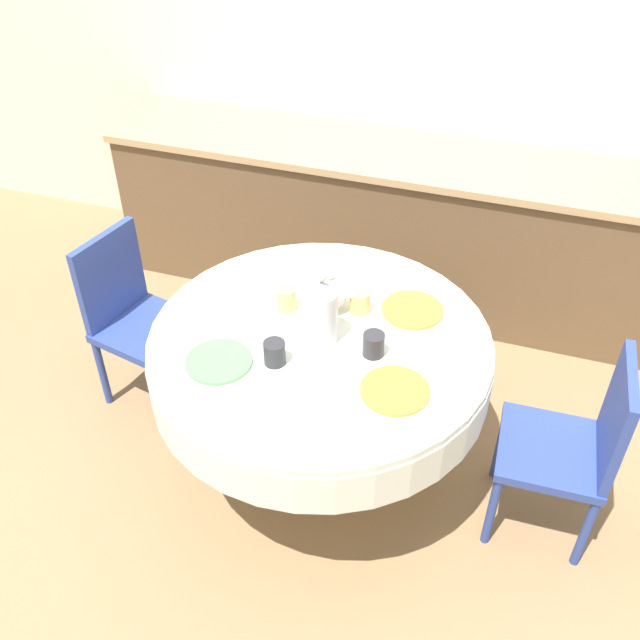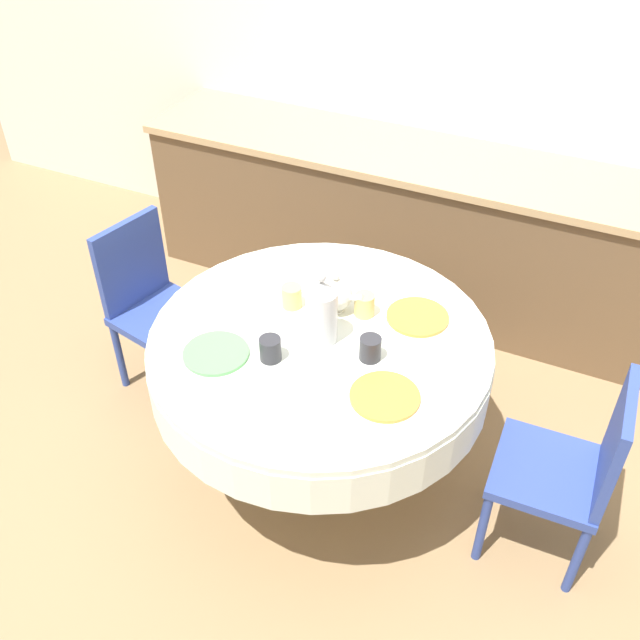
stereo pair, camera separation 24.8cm
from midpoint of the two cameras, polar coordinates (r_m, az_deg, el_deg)
The scene contains 16 objects.
ground_plane at distance 3.29m, azimuth 2.20°, elevation -11.68°, with size 12.00×12.00×0.00m, color #8E704C.
wall_back at distance 3.98m, azimuth 13.48°, elevation 19.80°, with size 7.00×0.05×2.60m.
kitchen_counter at distance 4.04m, azimuth 10.50°, elevation 6.98°, with size 3.24×0.64×0.88m.
dining_table at distance 2.82m, azimuth 2.52°, elevation -3.32°, with size 1.34×1.34×0.77m.
chair_left at distance 2.86m, azimuth 21.97°, elevation -10.94°, with size 0.41×0.41×0.87m.
chair_right at distance 3.46m, azimuth -11.33°, elevation 1.51°, with size 0.48×0.48×0.87m.
plate_near_left at distance 2.66m, azimuth -5.71°, elevation -2.77°, with size 0.25×0.25×0.01m, color #5BA85B.
cup_near_left at distance 2.61m, azimuth -1.29°, elevation -2.44°, with size 0.08×0.08×0.09m, color #28282D.
plate_near_right at distance 2.51m, azimuth 8.05°, elevation -6.19°, with size 0.25×0.25×0.01m, color orange.
cup_near_right at distance 2.63m, azimuth 6.74°, elevation -2.38°, with size 0.08×0.08×0.09m, color #28282D.
plate_far_left at distance 3.04m, azimuth 0.22°, elevation 3.42°, with size 0.25×0.25×0.01m, color white.
cup_far_left at distance 2.85m, azimuth 0.20°, elevation 1.81°, with size 0.08×0.08×0.09m, color #DBB766.
plate_far_right at distance 2.86m, azimuth 10.28°, elevation 0.16°, with size 0.25×0.25×0.01m, color orange.
cup_far_right at distance 2.83m, azimuth 6.08°, elevation 1.13°, with size 0.08×0.08×0.09m, color #DBB766.
coffee_carafe at distance 2.64m, azimuth 2.80°, elevation 0.59°, with size 0.12×0.12×0.31m.
teapot at distance 2.82m, azimuth 3.78°, elevation 1.97°, with size 0.19×0.14×0.18m.
Camera 2 is at (0.89, -1.90, 2.53)m, focal length 40.00 mm.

